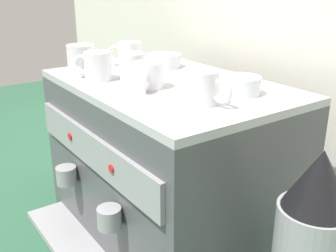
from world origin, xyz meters
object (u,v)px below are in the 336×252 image
Objects in this scene: ceramic_cup_4 at (205,88)px; milk_pitcher at (104,151)px; ceramic_bowl_0 at (241,86)px; ceramic_cup_5 at (82,59)px; ceramic_cup_1 at (97,66)px; espresso_machine at (167,160)px; ceramic_cup_3 at (132,66)px; ceramic_cup_0 at (148,76)px; ceramic_cup_2 at (129,54)px; ceramic_bowl_1 at (164,61)px.

milk_pitcher is at bearing 174.32° from ceramic_cup_4.
ceramic_bowl_0 is at bearing 97.15° from ceramic_cup_4.
ceramic_cup_4 is at bearing 11.95° from ceramic_cup_5.
ceramic_cup_1 is 0.39m from ceramic_bowl_0.
espresso_machine is 6.33× the size of ceramic_cup_4.
ceramic_cup_3 is 0.31m from ceramic_bowl_0.
ceramic_cup_4 is at bearing 15.24° from ceramic_cup_1.
ceramic_cup_3 reaches higher than espresso_machine.
ceramic_cup_1 is 0.09m from ceramic_cup_3.
milk_pitcher is at bearing 169.08° from ceramic_cup_0.
ceramic_cup_3 is at bearing -26.74° from ceramic_cup_2.
milk_pitcher is (-0.29, -0.08, -0.39)m from ceramic_bowl_1.
ceramic_cup_3 is at bearing 30.06° from ceramic_cup_5.
espresso_machine is 0.37m from ceramic_cup_5.
ceramic_bowl_0 reaches higher than milk_pitcher.
ceramic_bowl_1 is (-0.03, 0.24, -0.02)m from ceramic_cup_1.
ceramic_cup_1 is (-0.15, -0.07, 0.01)m from ceramic_cup_0.
ceramic_cup_0 is (0.02, -0.07, 0.26)m from espresso_machine.
ceramic_cup_1 is at bearing -25.96° from milk_pitcher.
milk_pitcher is (-0.23, 0.01, -0.41)m from ceramic_cup_2.
espresso_machine is at bearing 31.11° from ceramic_cup_5.
ceramic_cup_0 reaches higher than ceramic_bowl_1.
ceramic_cup_2 is 0.87× the size of ceramic_cup_5.
milk_pitcher is (-0.37, 0.08, -0.40)m from ceramic_cup_3.
ceramic_cup_4 is (0.34, 0.09, -0.00)m from ceramic_cup_1.
ceramic_cup_5 is (-0.00, -0.15, 0.00)m from ceramic_cup_2.
ceramic_cup_3 is (0.05, 0.08, -0.00)m from ceramic_cup_1.
ceramic_cup_1 is 0.09m from ceramic_cup_5.
ceramic_cup_0 is at bearing 23.18° from ceramic_cup_1.
ceramic_cup_0 reaches higher than espresso_machine.
ceramic_bowl_0 is at bearing 27.32° from ceramic_cup_5.
ceramic_bowl_1 is (-0.35, 0.02, -0.00)m from ceramic_bowl_0.
ceramic_cup_3 is at bearing 60.82° from ceramic_cup_1.
ceramic_cup_2 is 0.44m from ceramic_cup_4.
ceramic_bowl_0 is 0.76m from milk_pitcher.
ceramic_cup_3 reaches higher than ceramic_bowl_0.
milk_pitcher is at bearing 177.30° from espresso_machine.
ceramic_cup_5 is at bearing -90.11° from ceramic_cup_2.
ceramic_cup_5 is at bearing 179.68° from ceramic_cup_1.
ceramic_cup_1 is 0.99× the size of ceramic_cup_4.
ceramic_cup_4 is 0.44m from ceramic_cup_5.
espresso_machine is at bearing 46.26° from ceramic_cup_1.
ceramic_cup_5 is 0.74× the size of milk_pitcher.
ceramic_cup_2 is 0.94× the size of ceramic_cup_4.
ceramic_bowl_1 is at bearing 147.40° from espresso_machine.
ceramic_cup_5 is 1.21× the size of ceramic_bowl_0.
ceramic_cup_5 is at bearing -152.68° from ceramic_bowl_0.
ceramic_cup_4 is 0.92× the size of ceramic_cup_5.
ceramic_cup_0 is at bearing 14.72° from ceramic_cup_5.
ceramic_bowl_1 is at bearing 97.25° from ceramic_cup_1.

